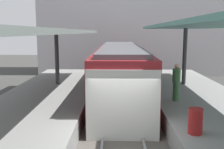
# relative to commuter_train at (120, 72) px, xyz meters

# --- Properties ---
(platform_left) EXTENTS (4.40, 28.00, 1.00)m
(platform_left) POSITION_rel_commuter_train_xyz_m (-3.80, -7.58, -1.23)
(platform_left) COLOR gray
(platform_left) RESTS_ON ground_plane
(commuter_train) EXTENTS (2.78, 13.25, 3.10)m
(commuter_train) POSITION_rel_commuter_train_xyz_m (0.00, 0.00, 0.00)
(commuter_train) COLOR maroon
(commuter_train) RESTS_ON track_ballast
(canopy_left) EXTENTS (4.18, 21.00, 3.20)m
(canopy_left) POSITION_rel_commuter_train_xyz_m (-3.80, -6.18, 2.35)
(canopy_left) COLOR #333335
(canopy_left) RESTS_ON platform_left
(litter_bin) EXTENTS (0.44, 0.44, 0.80)m
(litter_bin) POSITION_rel_commuter_train_xyz_m (2.19, -7.90, -0.33)
(litter_bin) COLOR maroon
(litter_bin) RESTS_ON platform_right
(passenger_far_end) EXTENTS (0.36, 0.36, 1.69)m
(passenger_far_end) POSITION_rel_commuter_train_xyz_m (2.48, -3.83, 0.15)
(passenger_far_end) COLOR #386B3D
(passenger_far_end) RESTS_ON platform_right
(station_building_backdrop) EXTENTS (18.00, 6.00, 11.00)m
(station_building_backdrop) POSITION_rel_commuter_train_xyz_m (1.29, 12.42, 3.77)
(station_building_backdrop) COLOR #B7B2B7
(station_building_backdrop) RESTS_ON ground_plane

